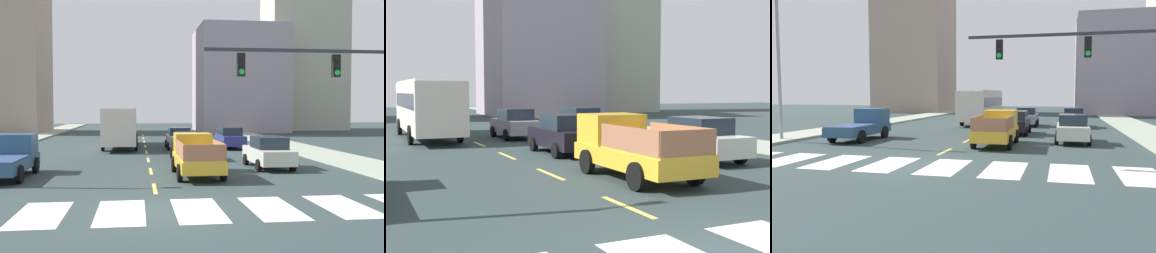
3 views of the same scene
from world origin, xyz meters
The scene contains 17 objects.
sidewalk_right centered at (12.00, 18.00, 0.07)m, with size 3.49×110.00×0.15m, color #97A08C.
lane_dash_0 centered at (0.00, 4.00, 0.00)m, with size 0.16×2.40×0.01m, color #E3C655.
lane_dash_1 centered at (0.00, 9.00, 0.00)m, with size 0.16×2.40×0.01m, color #E3C655.
lane_dash_2 centered at (0.00, 14.00, 0.00)m, with size 0.16×2.40×0.01m, color #E3C655.
lane_dash_3 centered at (0.00, 19.00, 0.00)m, with size 0.16×2.40×0.01m, color #E3C655.
lane_dash_4 centered at (0.00, 24.00, 0.00)m, with size 0.16×2.40×0.01m, color #E3C655.
lane_dash_5 centered at (0.00, 29.00, 0.00)m, with size 0.16×2.40×0.01m, color #E3C655.
lane_dash_6 centered at (0.00, 34.00, 0.00)m, with size 0.16×2.40×0.01m, color #E3C655.
lane_dash_7 centered at (0.00, 39.00, 0.00)m, with size 0.16×2.40×0.01m, color #E3C655.
pickup_stakebed centered at (2.15, 7.49, 0.94)m, with size 2.18×5.20×1.96m.
city_bus centered at (-2.00, 23.12, 1.95)m, with size 2.72×10.80×3.32m.
sedan_near_right centered at (6.40, 9.46, 0.86)m, with size 2.02×4.40×1.72m.
sedan_far centered at (6.74, 21.20, 0.86)m, with size 2.02×4.40×1.72m.
sedan_mid centered at (2.62, 21.28, 0.86)m, with size 2.02×4.40×1.72m.
sedan_near_left centered at (2.48, 13.68, 0.86)m, with size 2.02×4.40×1.72m.
block_mid_left centered at (24.10, 50.30, 14.29)m, with size 11.36×7.37×28.58m, color #ABAC98.
block_mid_right centered at (13.49, 47.28, 7.14)m, with size 11.61×11.74×14.28m, color #9A8D9A.
Camera 2 is at (-5.82, -5.89, 2.75)m, focal length 45.83 mm.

